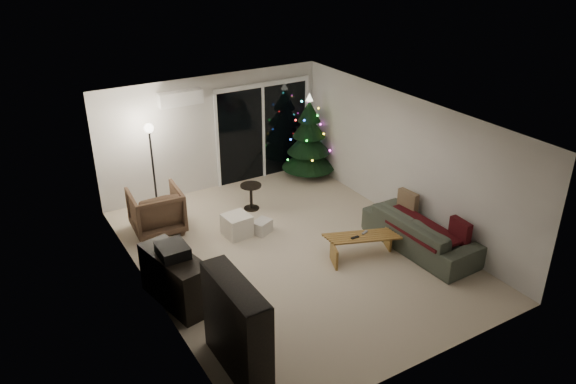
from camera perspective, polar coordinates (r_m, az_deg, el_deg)
name	(u,v)px	position (r m, az deg, el deg)	size (l,w,h in m)	color
room	(272,167)	(10.91, -1.61, 2.58)	(6.50, 7.51, 2.60)	beige
bookshelf	(225,332)	(7.28, -6.42, -13.93)	(0.34, 1.34, 1.34)	black
media_cabinet	(176,279)	(8.79, -11.35, -8.62)	(0.50, 1.32, 0.83)	black
stereo	(173,250)	(8.52, -11.64, -5.83)	(0.42, 0.50, 0.18)	black
armchair	(156,211)	(10.79, -13.23, -1.86)	(0.91, 0.94, 0.86)	#3B271E
ottoman	(237,225)	(10.50, -5.21, -3.39)	(0.46, 0.46, 0.42)	beige
cardboard_box_a	(170,251)	(10.00, -11.92, -5.89)	(0.42, 0.32, 0.30)	silver
cardboard_box_b	(262,227)	(10.60, -2.66, -3.54)	(0.36, 0.27, 0.25)	silver
side_table	(251,197)	(11.42, -3.76, -0.49)	(0.43, 0.43, 0.54)	black
floor_lamp	(154,171)	(11.31, -13.50, 2.12)	(0.29, 0.29, 1.82)	black
sofa	(421,232)	(10.27, 13.32, -4.01)	(2.22, 0.87, 0.65)	#3E403B
sofa_throw	(417,227)	(10.14, 12.99, -3.45)	(0.69, 1.60, 0.05)	#4C1313
cushion_a	(408,202)	(10.72, 12.07, -0.99)	(0.13, 0.43, 0.43)	#8D7B58
cushion_b	(460,232)	(9.93, 17.07, -3.86)	(0.13, 0.43, 0.43)	#4C1313
coffee_table	(361,245)	(9.95, 7.46, -5.39)	(1.23, 0.43, 0.39)	olive
remote_a	(355,237)	(9.77, 6.82, -4.60)	(0.15, 0.05, 0.02)	black
remote_b	(365,232)	(9.94, 7.80, -4.09)	(0.14, 0.04, 0.02)	slate
christmas_tree	(309,136)	(12.65, 2.13, 5.72)	(1.21, 1.21, 1.96)	black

